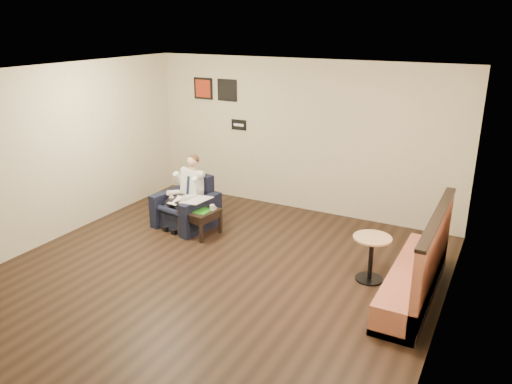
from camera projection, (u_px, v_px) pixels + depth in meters
The scene contains 19 objects.
ground at pixel (215, 274), 7.12m from camera, with size 6.00×6.00×0.00m, color black.
wall_back at pixel (301, 137), 9.16m from camera, with size 6.00×0.02×2.80m, color beige.
wall_front at pixel (18, 279), 4.15m from camera, with size 6.00×0.02×2.80m, color beige.
wall_left at pixel (54, 154), 7.98m from camera, with size 0.02×6.00×2.80m, color beige.
wall_right at pixel (449, 221), 5.33m from camera, with size 0.02×6.00×2.80m, color beige.
ceiling at pixel (209, 74), 6.20m from camera, with size 6.00×6.00×0.02m, color white.
seating_sign at pixel (239, 125), 9.69m from camera, with size 0.32×0.02×0.20m, color black.
art_print_left at pixel (203, 88), 9.83m from camera, with size 0.42×0.03×0.42m, color #A72C14.
art_print_right at pixel (227, 90), 9.59m from camera, with size 0.42×0.03×0.42m, color black.
armchair at pixel (186, 203), 8.65m from camera, with size 0.90×0.90×0.87m, color black.
seated_man at pixel (180, 196), 8.51m from camera, with size 0.57×0.85×1.19m, color silver, non-canonical shape.
lap_papers at pixel (177, 200), 8.46m from camera, with size 0.20×0.28×0.01m, color white.
newspaper at pixel (197, 200), 8.32m from camera, with size 0.38×0.47×0.01m, color silver.
side_table at pixel (200, 222), 8.36m from camera, with size 0.54×0.54×0.44m, color black.
green_folder at pixel (197, 210), 8.29m from camera, with size 0.44×0.31×0.01m, color green.
coffee_mug at pixel (212, 208), 8.27m from camera, with size 0.08×0.08×0.09m, color white.
smartphone at pixel (208, 208), 8.38m from camera, with size 0.14×0.07×0.01m, color black.
banquette at pixel (415, 255), 6.38m from camera, with size 0.54×2.28×1.17m, color #B15F44.
cafe_table at pixel (371, 259), 6.86m from camera, with size 0.53×0.53×0.65m, color tan.
Camera 1 is at (3.48, -5.33, 3.44)m, focal length 35.00 mm.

